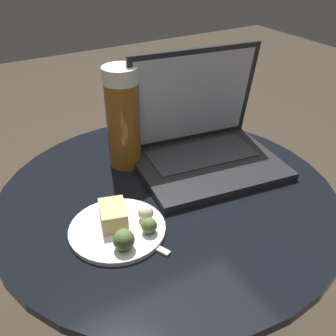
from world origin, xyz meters
name	(u,v)px	position (x,y,z in m)	size (l,w,h in m)	color
table	(168,248)	(0.00, 0.00, 0.40)	(0.71, 0.71, 0.55)	#515156
laptop	(203,142)	(0.14, 0.07, 0.61)	(0.35, 0.29, 0.26)	#232326
beer_glass	(123,118)	(-0.02, 0.16, 0.67)	(0.08, 0.08, 0.23)	brown
snack_plate	(120,226)	(-0.14, -0.06, 0.57)	(0.18, 0.18, 0.05)	white
fork	(128,233)	(-0.13, -0.07, 0.56)	(0.08, 0.16, 0.00)	silver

